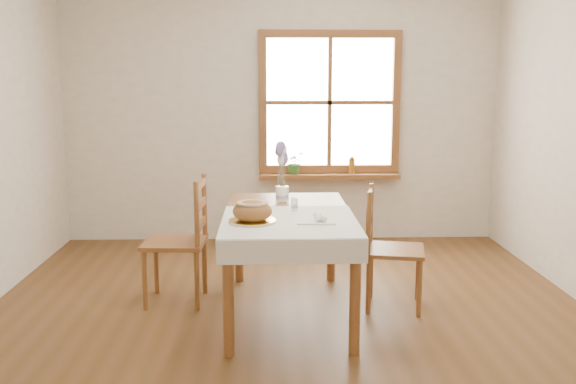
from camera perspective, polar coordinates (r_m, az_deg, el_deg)
name	(u,v)px	position (r m, az deg, el deg)	size (l,w,h in m)	color
ground	(289,327)	(4.53, 0.12, -11.95)	(5.00, 5.00, 0.00)	brown
room_walls	(289,77)	(4.20, 0.13, 10.16)	(4.60, 5.10, 2.65)	white
window	(330,103)	(6.70, 3.71, 7.94)	(1.46, 0.08, 1.46)	brown
window_sill	(329,176)	(6.71, 3.69, 1.42)	(1.46, 0.20, 0.05)	brown
dining_table	(288,224)	(4.62, 0.00, -2.87)	(0.90, 1.60, 0.75)	brown
table_linen	(289,221)	(4.30, 0.13, -2.61)	(0.91, 0.99, 0.01)	white
chair_left	(175,240)	(4.96, -10.04, -4.26)	(0.45, 0.47, 0.97)	brown
chair_right	(395,248)	(4.84, 9.49, -4.97)	(0.42, 0.44, 0.91)	brown
bread_plate	(252,221)	(4.26, -3.18, -2.60)	(0.31, 0.31, 0.02)	white
bread_loaf	(252,209)	(4.24, -3.19, -1.54)	(0.26, 0.26, 0.14)	olive
egg_napkin	(316,221)	(4.28, 2.47, -2.56)	(0.25, 0.21, 0.01)	white
eggs	(316,217)	(4.27, 2.48, -2.20)	(0.19, 0.17, 0.04)	white
salt_shaker	(294,205)	(4.59, 0.53, -1.17)	(0.05, 0.05, 0.09)	white
pepper_shaker	(294,204)	(4.62, 0.57, -1.04)	(0.05, 0.05, 0.10)	white
flower_vase	(282,195)	(4.98, -0.52, -0.24)	(0.10, 0.10, 0.11)	white
lavender_bouquet	(282,166)	(4.95, -0.52, 2.35)	(0.18, 0.18, 0.34)	#70589D
potted_plant	(295,165)	(6.67, 0.61, 2.41)	(0.21, 0.24, 0.19)	#356C2B
amber_bottle	(352,165)	(6.72, 5.69, 2.39)	(0.06, 0.06, 0.18)	#985F1C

